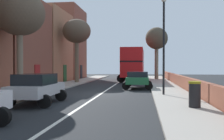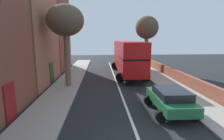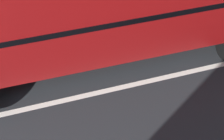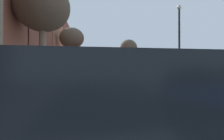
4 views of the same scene
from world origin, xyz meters
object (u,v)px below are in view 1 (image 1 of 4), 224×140
litter_bin_right (195,94)px  parked_car_green_right_0 (138,79)px  double_decker_bus (134,63)px  street_tree_left_2 (20,14)px  street_tree_right_3 (157,39)px  street_tree_left_0 (77,32)px  lamppost_right (164,38)px  parked_car_silver_left_2 (37,87)px

litter_bin_right → parked_car_green_right_0: bearing=105.2°
double_decker_bus → street_tree_left_2: (-6.71, -17.69, 3.00)m
double_decker_bus → street_tree_right_3: (3.09, 2.97, 3.39)m
street_tree_right_3 → litter_bin_right: bearing=-88.8°
street_tree_left_0 → lamppost_right: bearing=-52.1°
double_decker_bus → lamppost_right: 16.82m
street_tree_left_0 → street_tree_left_2: bearing=-91.8°
street_tree_left_0 → litter_bin_right: size_ratio=6.13×
parked_car_green_right_0 → parked_car_silver_left_2: (-5.00, -9.53, 0.03)m
street_tree_left_2 → street_tree_right_3: size_ratio=0.93×
double_decker_bus → street_tree_left_0: (-6.31, -5.11, 3.46)m
street_tree_right_3 → litter_bin_right: 25.03m
double_decker_bus → parked_car_green_right_0: (0.80, -11.25, -1.49)m
street_tree_left_0 → litter_bin_right: bearing=-58.9°
street_tree_left_0 → street_tree_left_2: street_tree_left_0 is taller
parked_car_silver_left_2 → lamppost_right: (6.80, 4.22, 2.90)m
double_decker_bus → litter_bin_right: 21.90m
street_tree_right_3 → lamppost_right: size_ratio=1.16×
double_decker_bus → parked_car_green_right_0: size_ratio=2.91×
double_decker_bus → street_tree_right_3: 5.46m
parked_car_green_right_0 → lamppost_right: (1.80, -5.31, 2.94)m
street_tree_left_0 → litter_bin_right: 19.85m
street_tree_left_2 → lamppost_right: size_ratio=1.07×
parked_car_green_right_0 → parked_car_silver_left_2: parked_car_silver_left_2 is taller
parked_car_green_right_0 → street_tree_left_2: bearing=-139.4°
double_decker_bus → parked_car_silver_left_2: (-4.20, -20.78, -1.45)m
street_tree_right_3 → street_tree_left_2: bearing=-115.4°
parked_car_green_right_0 → street_tree_left_0: 10.62m
street_tree_right_3 → litter_bin_right: size_ratio=6.23×
double_decker_bus → litter_bin_right: (3.60, -21.54, -1.64)m
parked_car_silver_left_2 → street_tree_left_0: bearing=97.7°
parked_car_silver_left_2 → litter_bin_right: 7.84m
street_tree_left_0 → street_tree_right_3: 12.40m
street_tree_left_0 → parked_car_green_right_0: bearing=-40.8°
lamppost_right → litter_bin_right: 5.95m
street_tree_left_0 → lamppost_right: 14.65m
street_tree_left_2 → street_tree_left_0: bearing=88.2°
street_tree_right_3 → lamppost_right: 19.63m
lamppost_right → litter_bin_right: bearing=-78.6°
parked_car_green_right_0 → parked_car_silver_left_2: 10.76m
lamppost_right → double_decker_bus: bearing=98.9°
parked_car_silver_left_2 → street_tree_left_2: 5.97m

